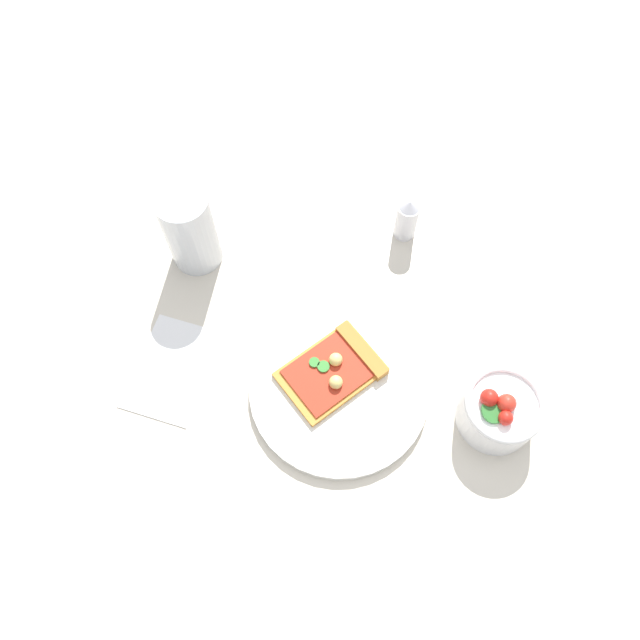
{
  "coord_description": "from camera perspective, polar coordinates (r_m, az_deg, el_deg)",
  "views": [
    {
      "loc": [
        0.27,
        0.12,
        0.82
      ],
      "look_at": [
        -0.06,
        -0.04,
        0.03
      ],
      "focal_mm": 35.21,
      "sensor_mm": 36.0,
      "label": 1
    }
  ],
  "objects": [
    {
      "name": "pepper_shaker",
      "position": [
        0.95,
        8.0,
        9.12
      ],
      "size": [
        0.03,
        0.03,
        0.08
      ],
      "color": "silver",
      "rests_on": "ground_plane"
    },
    {
      "name": "ground_plane",
      "position": [
        0.87,
        0.97,
        -5.17
      ],
      "size": [
        2.4,
        2.4,
        0.0
      ],
      "primitive_type": "plane",
      "color": "beige",
      "rests_on": "ground"
    },
    {
      "name": "plate",
      "position": [
        0.86,
        1.75,
        -6.28
      ],
      "size": [
        0.24,
        0.24,
        0.01
      ],
      "primitive_type": "cylinder",
      "color": "white",
      "rests_on": "ground_plane"
    },
    {
      "name": "pizza_slice_main",
      "position": [
        0.85,
        1.42,
        -4.53
      ],
      "size": [
        0.16,
        0.14,
        0.03
      ],
      "color": "gold",
      "rests_on": "plate"
    },
    {
      "name": "paper_napkin",
      "position": [
        0.9,
        -13.28,
        -4.35
      ],
      "size": [
        0.16,
        0.12,
        0.0
      ],
      "primitive_type": "cube",
      "rotation": [
        0.0,
        0.0,
        0.15
      ],
      "color": "white",
      "rests_on": "ground_plane"
    },
    {
      "name": "soda_glass",
      "position": [
        0.92,
        -11.67,
        7.9
      ],
      "size": [
        0.08,
        0.08,
        0.14
      ],
      "color": "silver",
      "rests_on": "ground_plane"
    },
    {
      "name": "salad_bowl",
      "position": [
        0.85,
        16.0,
        -7.91
      ],
      "size": [
        0.1,
        0.1,
        0.08
      ],
      "color": "white",
      "rests_on": "ground_plane"
    }
  ]
}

